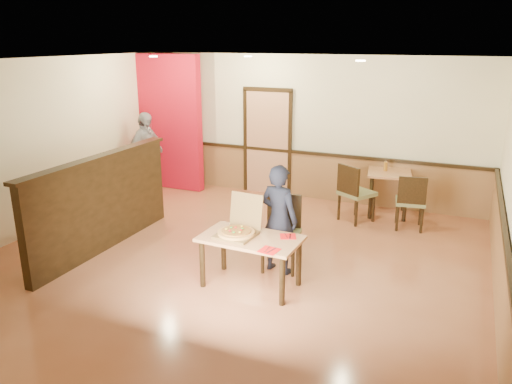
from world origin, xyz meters
TOP-DOWN VIEW (x-y plane):
  - floor at (0.00, 0.00)m, footprint 7.00×7.00m
  - ceiling at (0.00, 0.00)m, footprint 7.00×7.00m
  - wall_back at (0.00, 3.50)m, footprint 7.00×0.00m
  - wall_left at (-3.50, 0.00)m, footprint 0.00×7.00m
  - wainscot_back at (0.00, 3.47)m, footprint 7.00×0.04m
  - chair_rail_back at (0.00, 3.45)m, footprint 7.00×0.06m
  - wainscot_right at (3.47, 0.00)m, footprint 0.04×7.00m
  - chair_rail_right at (3.45, 0.00)m, footprint 0.06×7.00m
  - back_door at (-0.80, 3.46)m, footprint 0.90×0.06m
  - booth_partition at (-2.00, -0.20)m, footprint 0.20×3.10m
  - red_accent_panel at (-2.90, 3.00)m, footprint 1.60×0.20m
  - spot_a at (-2.30, 1.80)m, footprint 0.14×0.14m
  - spot_b at (-0.80, 2.50)m, footprint 0.14×0.14m
  - spot_c at (1.40, 1.50)m, footprint 0.14×0.14m
  - main_table at (0.55, -0.45)m, footprint 1.29×0.77m
  - diner_chair at (0.71, 0.26)m, footprint 0.58×0.58m
  - side_chair_left at (1.23, 2.44)m, footprint 0.70×0.70m
  - side_chair_right at (2.18, 2.43)m, footprint 0.54×0.54m
  - side_table at (1.72, 3.05)m, footprint 0.86×0.86m
  - diner at (0.72, 0.11)m, footprint 0.61×0.46m
  - passerby at (-3.00, 2.36)m, footprint 0.49×1.02m
  - pizza_box at (0.37, -0.44)m, footprint 0.50×0.58m
  - pizza at (0.36, -0.49)m, footprint 0.52×0.52m
  - napkin_near at (0.91, -0.74)m, footprint 0.25×0.25m
  - napkin_far at (0.97, -0.24)m, footprint 0.26×0.26m
  - condiment at (1.63, 3.11)m, footprint 0.07×0.07m

SIDE VIEW (x-z plane):
  - floor at x=0.00m, z-range 0.00..0.00m
  - wainscot_back at x=0.00m, z-range 0.00..0.90m
  - wainscot_right at x=3.47m, z-range 0.00..0.90m
  - side_chair_right at x=2.18m, z-range 0.04..1.00m
  - diner_chair at x=0.71m, z-range 0.05..1.07m
  - side_chair_left at x=1.23m, z-range 0.05..1.08m
  - main_table at x=0.55m, z-range 0.23..0.91m
  - side_table at x=1.72m, z-range 0.22..1.02m
  - napkin_far at x=0.97m, z-range 0.68..0.69m
  - napkin_near at x=0.91m, z-range 0.68..0.69m
  - pizza at x=0.36m, z-range 0.71..0.74m
  - booth_partition at x=-2.00m, z-range 0.01..1.46m
  - pizza_box at x=0.37m, z-range 0.50..0.99m
  - diner at x=0.72m, z-range 0.00..1.51m
  - passerby at x=-3.00m, z-range 0.00..1.69m
  - condiment at x=1.63m, z-range 0.80..0.97m
  - chair_rail_back at x=0.00m, z-range 0.89..0.95m
  - chair_rail_right at x=3.45m, z-range 0.89..0.95m
  - back_door at x=-0.80m, z-range 0.00..2.10m
  - red_accent_panel at x=-2.90m, z-range 0.01..2.79m
  - wall_back at x=0.00m, z-range -2.10..4.90m
  - wall_left at x=-3.50m, z-range -2.10..4.90m
  - spot_a at x=-2.30m, z-range 2.77..2.79m
  - spot_b at x=-0.80m, z-range 2.77..2.79m
  - spot_c at x=1.40m, z-range 2.77..2.79m
  - ceiling at x=0.00m, z-range 2.80..2.80m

